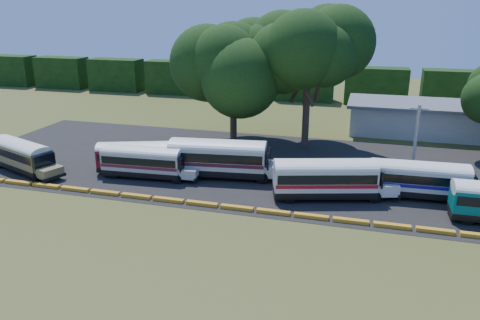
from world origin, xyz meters
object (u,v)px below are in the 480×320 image
(bus_cream_west, at_px, (145,160))
(tree_west, at_px, (233,60))
(bus_white_red, at_px, (327,177))
(bus_red, at_px, (138,155))
(bus_beige, at_px, (22,154))

(bus_cream_west, relative_size, tree_west, 0.68)
(bus_white_red, bearing_deg, bus_red, 158.13)
(bus_cream_west, relative_size, bus_white_red, 0.88)
(tree_west, bearing_deg, bus_beige, -137.21)
(bus_cream_west, distance_m, bus_white_red, 17.17)
(tree_west, bearing_deg, bus_red, -115.31)
(bus_beige, xyz_separation_m, bus_cream_west, (12.43, 1.65, -0.03))
(bus_beige, distance_m, bus_cream_west, 12.54)
(bus_beige, xyz_separation_m, tree_west, (17.04, 15.77, 7.98))
(bus_beige, distance_m, bus_red, 11.44)
(bus_white_red, distance_m, tree_west, 20.76)
(bus_red, relative_size, bus_white_red, 0.87)
(bus_beige, bearing_deg, tree_west, 63.64)
(bus_cream_west, height_order, tree_west, tree_west)
(bus_red, height_order, bus_cream_west, bus_cream_west)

